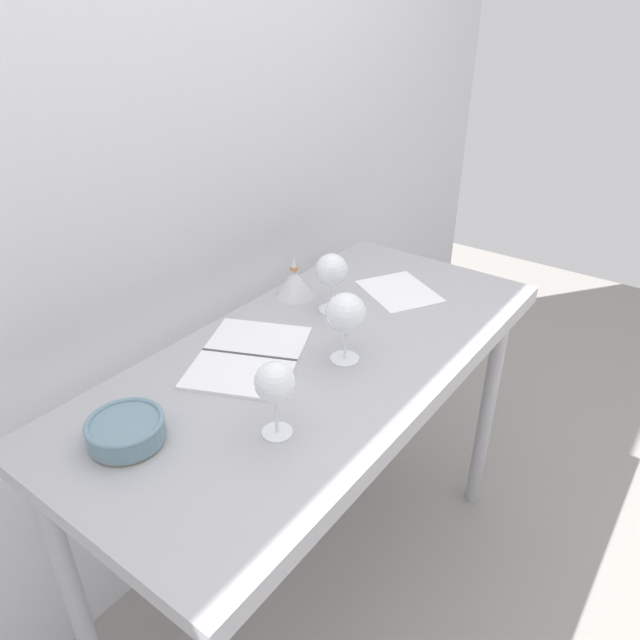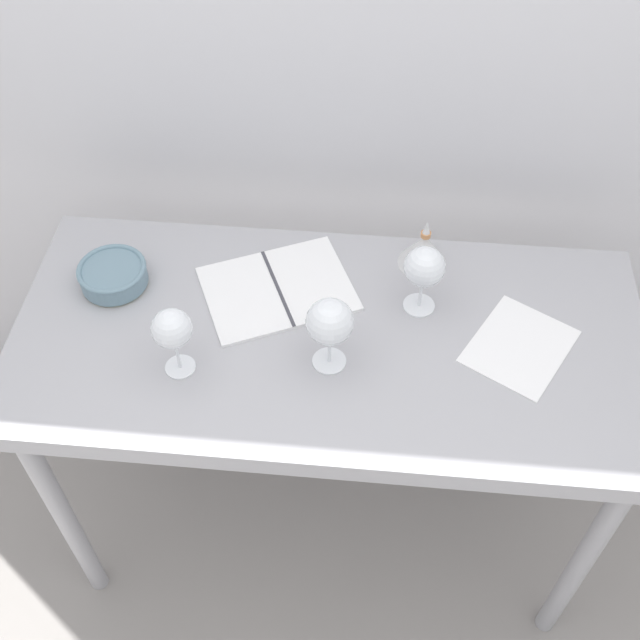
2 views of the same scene
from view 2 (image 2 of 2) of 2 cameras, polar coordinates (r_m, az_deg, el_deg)
The scene contains 10 objects.
ground_plane at distance 2.47m, azimuth 0.45°, elevation -14.33°, with size 6.00×6.00×0.00m, color gray.
back_wall at distance 1.83m, azimuth 2.14°, elevation 19.25°, with size 3.80×0.04×2.60m, color silver.
steel_counter at distance 1.79m, azimuth 0.59°, elevation -3.25°, with size 1.40×0.65×0.90m.
wine_glass_near_left at distance 1.58m, azimuth -10.80°, elevation -0.76°, with size 0.08×0.08×0.17m.
wine_glass_near_center at distance 1.56m, azimuth 0.72°, elevation -0.23°, with size 0.10×0.10×0.18m.
wine_glass_far_right at distance 1.69m, azimuth 7.65°, elevation 3.78°, with size 0.09×0.09×0.17m.
open_notebook at distance 1.80m, azimuth -3.12°, elevation 2.30°, with size 0.40×0.36×0.01m.
tasting_sheet_upper at distance 1.74m, azimuth 14.43°, elevation -1.94°, with size 0.19×0.23×0.00m, color white.
tasting_bowl at distance 1.85m, azimuth -14.94°, elevation 3.23°, with size 0.16×0.16×0.06m.
decanter_funnel at distance 1.84m, azimuth 7.62°, elevation 5.16°, with size 0.12×0.12×0.13m.
Camera 2 is at (0.08, -1.09, 2.22)m, focal length 43.63 mm.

